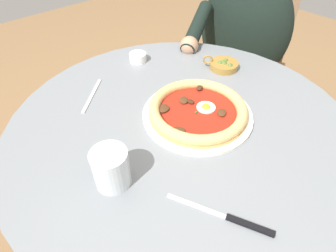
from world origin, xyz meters
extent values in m
cube|color=olive|center=(0.00, 0.00, -0.01)|extent=(6.00, 6.00, 0.02)
cylinder|color=gray|center=(0.00, 0.00, 0.70)|extent=(0.95, 0.95, 0.03)
cylinder|color=slate|center=(0.00, 0.00, 0.35)|extent=(0.10, 0.10, 0.67)
cylinder|color=slate|center=(0.00, 0.00, 0.01)|extent=(0.51, 0.51, 0.02)
cylinder|color=white|center=(0.05, -0.01, 0.72)|extent=(0.30, 0.30, 0.01)
cylinder|color=#E0B26B|center=(0.05, -0.01, 0.73)|extent=(0.27, 0.27, 0.01)
torus|color=#E0B26B|center=(0.05, -0.01, 0.74)|extent=(0.27, 0.27, 0.03)
cylinder|color=#A82314|center=(0.05, -0.01, 0.74)|extent=(0.25, 0.25, 0.00)
cylinder|color=white|center=(0.07, -0.02, 0.74)|extent=(0.05, 0.05, 0.00)
ellipsoid|color=yellow|center=(0.07, -0.02, 0.74)|extent=(0.02, 0.02, 0.02)
ellipsoid|color=#4C2D19|center=(0.05, 0.04, 0.74)|extent=(0.04, 0.04, 0.01)
ellipsoid|color=#3D2314|center=(0.12, 0.05, 0.74)|extent=(0.03, 0.03, 0.01)
ellipsoid|color=#3D2314|center=(0.06, 0.02, 0.74)|extent=(0.02, 0.02, 0.01)
ellipsoid|color=#4C2D19|center=(-0.01, 0.06, 0.74)|extent=(0.04, 0.04, 0.01)
ellipsoid|color=#4C2D19|center=(-0.05, -0.04, 0.74)|extent=(0.04, 0.04, 0.01)
ellipsoid|color=#4C2D19|center=(-0.02, 0.05, 0.74)|extent=(0.04, 0.02, 0.01)
ellipsoid|color=#4C2D19|center=(0.09, -0.07, 0.74)|extent=(0.04, 0.04, 0.01)
ellipsoid|color=#2D6B28|center=(0.04, -0.02, 0.74)|extent=(0.01, 0.01, 0.00)
ellipsoid|color=#2D6B28|center=(0.06, -0.01, 0.74)|extent=(0.01, 0.01, 0.00)
ellipsoid|color=#2D6B28|center=(-0.02, 0.07, 0.74)|extent=(0.01, 0.01, 0.00)
cylinder|color=silver|center=(-0.25, -0.04, 0.76)|extent=(0.08, 0.08, 0.09)
cylinder|color=silver|center=(-0.25, -0.04, 0.73)|extent=(0.07, 0.07, 0.03)
cube|color=silver|center=(-0.16, -0.21, 0.72)|extent=(0.06, 0.12, 0.00)
cube|color=black|center=(-0.11, -0.31, 0.72)|extent=(0.05, 0.09, 0.01)
cylinder|color=white|center=(0.11, 0.34, 0.73)|extent=(0.06, 0.06, 0.03)
cylinder|color=olive|center=(0.11, 0.34, 0.74)|extent=(0.05, 0.05, 0.01)
cylinder|color=olive|center=(0.30, 0.10, 0.73)|extent=(0.10, 0.10, 0.02)
torus|color=olive|center=(0.26, 0.15, 0.75)|extent=(0.03, 0.03, 0.03)
ellipsoid|color=#516B2D|center=(0.29, 0.11, 0.74)|extent=(0.02, 0.02, 0.02)
ellipsoid|color=#516B2D|center=(0.30, 0.11, 0.74)|extent=(0.02, 0.02, 0.02)
ellipsoid|color=#516B2D|center=(0.31, 0.11, 0.74)|extent=(0.02, 0.02, 0.02)
ellipsoid|color=#516B2D|center=(0.30, 0.08, 0.74)|extent=(0.02, 0.02, 0.02)
ellipsoid|color=#516B2D|center=(0.30, 0.10, 0.74)|extent=(0.02, 0.02, 0.02)
cube|color=#BCBCC1|center=(-0.12, 0.27, 0.72)|extent=(0.13, 0.12, 0.00)
cube|color=#282833|center=(0.64, 0.26, 0.23)|extent=(0.39, 0.42, 0.45)
ellipsoid|color=black|center=(0.64, 0.26, 0.70)|extent=(0.35, 0.45, 0.50)
cylinder|color=black|center=(0.39, 0.32, 0.77)|extent=(0.26, 0.17, 0.13)
sphere|color=tan|center=(0.30, 0.27, 0.74)|extent=(0.07, 0.07, 0.07)
cube|color=#957050|center=(0.69, 0.28, 0.45)|extent=(0.53, 0.53, 0.02)
cube|color=#957050|center=(0.87, 0.36, 0.64)|extent=(0.16, 0.35, 0.36)
cylinder|color=#8E6B4C|center=(0.45, 0.38, 0.22)|extent=(0.02, 0.02, 0.44)
cylinder|color=#8E6B4C|center=(0.59, 0.04, 0.22)|extent=(0.02, 0.02, 0.44)
cylinder|color=#8E6B4C|center=(0.79, 0.52, 0.22)|extent=(0.02, 0.02, 0.44)
cylinder|color=#8E6B4C|center=(0.93, 0.18, 0.22)|extent=(0.02, 0.02, 0.44)
camera|label=1|loc=(-0.40, -0.39, 1.23)|focal=29.59mm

